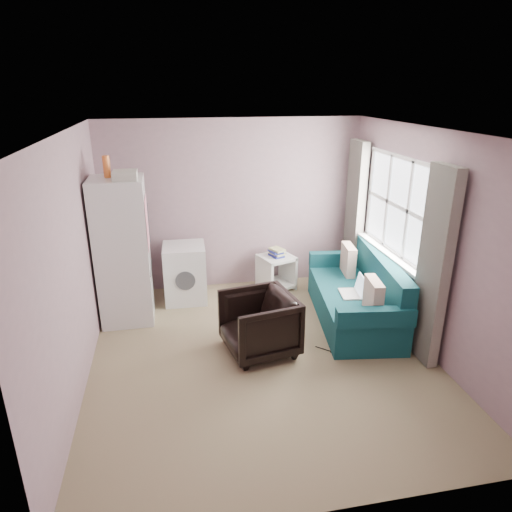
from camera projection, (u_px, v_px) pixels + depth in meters
The scene contains 8 objects.
room at pixel (264, 253), 4.82m from camera, with size 3.84×4.24×2.54m.
armchair at pixel (259, 321), 5.20m from camera, with size 0.76×0.71×0.78m, color black.
fridge at pixel (123, 251), 5.76m from camera, with size 0.67×0.65×2.14m.
washing_machine at pixel (185, 272), 6.48m from camera, with size 0.60×0.61×0.82m.
side_table at pixel (276, 269), 6.90m from camera, with size 0.60×0.60×0.64m.
sofa at pixel (358, 298), 5.94m from camera, with size 1.14×2.05×0.87m.
window_dressing at pixel (388, 236), 5.82m from camera, with size 0.17×2.62×2.18m.
floor_cables at pixel (335, 351), 5.32m from camera, with size 0.44×0.22×0.01m.
Camera 1 is at (-0.92, -4.41, 2.92)m, focal length 32.00 mm.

